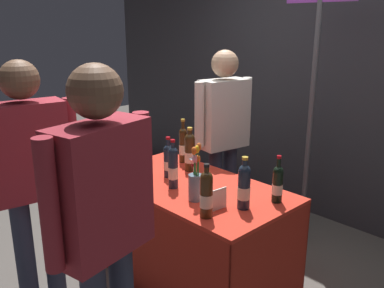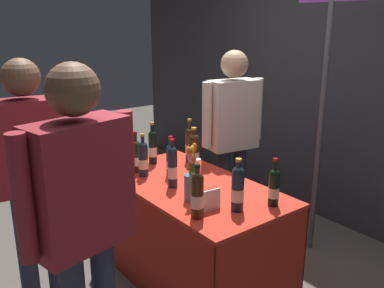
% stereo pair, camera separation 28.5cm
% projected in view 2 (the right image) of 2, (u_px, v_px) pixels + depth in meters
% --- Properties ---
extents(ground_plane, '(12.00, 12.00, 0.00)m').
position_uv_depth(ground_plane, '(192.00, 279.00, 3.16)').
color(ground_plane, '#514C47').
extents(back_partition, '(6.32, 0.12, 2.92)m').
position_uv_depth(back_partition, '(343.00, 70.00, 3.75)').
color(back_partition, '#2D2D33').
rests_on(back_partition, ground_plane).
extents(tasting_table, '(1.43, 0.78, 0.77)m').
position_uv_depth(tasting_table, '(192.00, 215.00, 3.01)').
color(tasting_table, red).
rests_on(tasting_table, ground_plane).
extents(featured_wine_bottle, '(0.08, 0.08, 0.32)m').
position_uv_depth(featured_wine_bottle, '(136.00, 155.00, 3.16)').
color(featured_wine_bottle, '#38230F').
rests_on(featured_wine_bottle, tasting_table).
extents(display_bottle_0, '(0.07, 0.07, 0.34)m').
position_uv_depth(display_bottle_0, '(153.00, 146.00, 3.34)').
color(display_bottle_0, black).
rests_on(display_bottle_0, tasting_table).
extents(display_bottle_1, '(0.07, 0.07, 0.35)m').
position_uv_depth(display_bottle_1, '(172.00, 166.00, 2.86)').
color(display_bottle_1, '#192333').
rests_on(display_bottle_1, tasting_table).
extents(display_bottle_2, '(0.07, 0.07, 0.33)m').
position_uv_depth(display_bottle_2, '(143.00, 158.00, 3.07)').
color(display_bottle_2, '#192333').
rests_on(display_bottle_2, tasting_table).
extents(display_bottle_3, '(0.07, 0.07, 0.31)m').
position_uv_depth(display_bottle_3, '(171.00, 159.00, 3.07)').
color(display_bottle_3, '#192333').
rests_on(display_bottle_3, tasting_table).
extents(display_bottle_4, '(0.07, 0.07, 0.31)m').
position_uv_depth(display_bottle_4, '(274.00, 187.00, 2.57)').
color(display_bottle_4, black).
rests_on(display_bottle_4, tasting_table).
extents(display_bottle_5, '(0.08, 0.08, 0.33)m').
position_uv_depth(display_bottle_5, '(238.00, 188.00, 2.50)').
color(display_bottle_5, '#192333').
rests_on(display_bottle_5, tasting_table).
extents(display_bottle_6, '(0.07, 0.07, 0.36)m').
position_uv_depth(display_bottle_6, '(189.00, 144.00, 3.38)').
color(display_bottle_6, '#38230F').
rests_on(display_bottle_6, tasting_table).
extents(display_bottle_7, '(0.08, 0.08, 0.33)m').
position_uv_depth(display_bottle_7, '(197.00, 194.00, 2.41)').
color(display_bottle_7, '#38230F').
rests_on(display_bottle_7, tasting_table).
extents(display_bottle_8, '(0.08, 0.08, 0.34)m').
position_uv_depth(display_bottle_8, '(194.00, 151.00, 3.18)').
color(display_bottle_8, '#38230F').
rests_on(display_bottle_8, tasting_table).
extents(wine_glass_near_vendor, '(0.07, 0.07, 0.13)m').
position_uv_depth(wine_glass_near_vendor, '(196.00, 163.00, 3.09)').
color(wine_glass_near_vendor, silver).
rests_on(wine_glass_near_vendor, tasting_table).
extents(flower_vase, '(0.09, 0.09, 0.38)m').
position_uv_depth(flower_vase, '(191.00, 181.00, 2.65)').
color(flower_vase, slate).
rests_on(flower_vase, tasting_table).
extents(brochure_stand, '(0.02, 0.12, 0.13)m').
position_uv_depth(brochure_stand, '(212.00, 200.00, 2.52)').
color(brochure_stand, silver).
rests_on(brochure_stand, tasting_table).
extents(vendor_presenter, '(0.27, 0.59, 1.66)m').
position_uv_depth(vendor_presenter, '(233.00, 129.00, 3.55)').
color(vendor_presenter, '#2D3347').
rests_on(vendor_presenter, ground_plane).
extents(taster_foreground_right, '(0.30, 0.61, 1.72)m').
position_uv_depth(taster_foreground_right, '(83.00, 210.00, 1.92)').
color(taster_foreground_right, '#2D3347').
rests_on(taster_foreground_right, ground_plane).
extents(taster_foreground_left, '(0.28, 0.62, 1.68)m').
position_uv_depth(taster_foreground_left, '(31.00, 164.00, 2.62)').
color(taster_foreground_left, '#2D3347').
rests_on(taster_foreground_left, ground_plane).
extents(booth_signpost, '(0.59, 0.04, 2.23)m').
position_uv_depth(booth_signpost, '(324.00, 86.00, 3.21)').
color(booth_signpost, '#47474C').
rests_on(booth_signpost, ground_plane).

